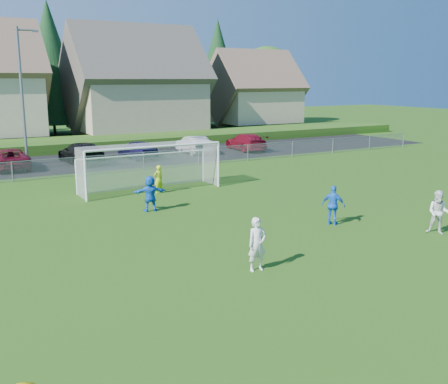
{
  "coord_description": "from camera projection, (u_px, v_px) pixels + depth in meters",
  "views": [
    {
      "loc": [
        -10.13,
        -9.71,
        5.82
      ],
      "look_at": [
        0.0,
        8.0,
        1.4
      ],
      "focal_mm": 42.0,
      "sensor_mm": 36.0,
      "label": 1
    }
  ],
  "objects": [
    {
      "name": "grass_embankment",
      "position": [
        65.0,
        145.0,
        43.99
      ],
      "size": [
        70.0,
        6.0,
        0.8
      ],
      "primitive_type": "cube",
      "color": "#1E420F",
      "rests_on": "ground"
    },
    {
      "name": "player_blue_a",
      "position": [
        333.0,
        205.0,
        21.19
      ],
      "size": [
        0.87,
        1.0,
        1.62
      ],
      "primitive_type": "imported",
      "rotation": [
        0.0,
        0.0,
        2.18
      ],
      "color": "blue",
      "rests_on": "ground"
    },
    {
      "name": "soccer_goal",
      "position": [
        148.0,
        160.0,
        27.65
      ],
      "size": [
        7.42,
        1.9,
        2.5
      ],
      "color": "white",
      "rests_on": "ground"
    },
    {
      "name": "car_c",
      "position": [
        11.0,
        159.0,
        34.36
      ],
      "size": [
        2.66,
        5.06,
        1.36
      ],
      "primitive_type": "imported",
      "rotation": [
        0.0,
        0.0,
        3.06
      ],
      "color": "#5C0A1B",
      "rests_on": "ground"
    },
    {
      "name": "goalkeeper",
      "position": [
        159.0,
        179.0,
        27.08
      ],
      "size": [
        0.6,
        0.46,
        1.47
      ],
      "primitive_type": "imported",
      "rotation": [
        0.0,
        0.0,
        3.37
      ],
      "color": "#B7D519",
      "rests_on": "ground"
    },
    {
      "name": "player_white_a",
      "position": [
        257.0,
        244.0,
        16.08
      ],
      "size": [
        0.64,
        0.44,
        1.69
      ],
      "primitive_type": "imported",
      "rotation": [
        0.0,
        0.0,
        -0.07
      ],
      "color": "white",
      "rests_on": "ground"
    },
    {
      "name": "car_f",
      "position": [
        194.0,
        145.0,
        41.5
      ],
      "size": [
        1.72,
        4.31,
        1.4
      ],
      "primitive_type": "imported",
      "rotation": [
        0.0,
        0.0,
        3.08
      ],
      "color": "#AEAEAE",
      "rests_on": "ground"
    },
    {
      "name": "houses_row",
      "position": [
        62.0,
        62.0,
        49.81
      ],
      "size": [
        53.9,
        11.45,
        13.27
      ],
      "color": "tan",
      "rests_on": "ground"
    },
    {
      "name": "player_blue_b",
      "position": [
        150.0,
        193.0,
        23.37
      ],
      "size": [
        1.57,
        0.83,
        1.61
      ],
      "primitive_type": "imported",
      "rotation": [
        0.0,
        0.0,
        2.89
      ],
      "color": "blue",
      "rests_on": "ground"
    },
    {
      "name": "ground",
      "position": [
        368.0,
        295.0,
        14.38
      ],
      "size": [
        160.0,
        160.0,
        0.0
      ],
      "primitive_type": "plane",
      "color": "#193D0C",
      "rests_on": "ground"
    },
    {
      "name": "car_e",
      "position": [
        138.0,
        149.0,
        38.71
      ],
      "size": [
        2.08,
        4.25,
        1.4
      ],
      "primitive_type": "imported",
      "rotation": [
        0.0,
        0.0,
        3.25
      ],
      "color": "#191447",
      "rests_on": "ground"
    },
    {
      "name": "car_g",
      "position": [
        246.0,
        142.0,
        43.38
      ],
      "size": [
        2.44,
        4.99,
        1.4
      ],
      "primitive_type": "imported",
      "rotation": [
        0.0,
        0.0,
        3.04
      ],
      "color": "maroon",
      "rests_on": "ground"
    },
    {
      "name": "streetlight",
      "position": [
        23.0,
        94.0,
        33.26
      ],
      "size": [
        1.38,
        0.18,
        9.0
      ],
      "color": "slate",
      "rests_on": "ground"
    },
    {
      "name": "player_white_b",
      "position": [
        439.0,
        212.0,
        19.91
      ],
      "size": [
        0.97,
        1.03,
        1.69
      ],
      "primitive_type": "imported",
      "rotation": [
        0.0,
        0.0,
        -1.02
      ],
      "color": "white",
      "rests_on": "ground"
    },
    {
      "name": "soccer_ball",
      "position": [
        259.0,
        235.0,
        19.5
      ],
      "size": [
        0.22,
        0.22,
        0.22
      ],
      "primitive_type": "sphere",
      "color": "white",
      "rests_on": "ground"
    },
    {
      "name": "tree_row",
      "position": [
        40.0,
        68.0,
        54.77
      ],
      "size": [
        65.98,
        12.36,
        13.8
      ],
      "color": "#382616",
      "rests_on": "ground"
    },
    {
      "name": "chainlink_fence",
      "position": [
        114.0,
        163.0,
        32.91
      ],
      "size": [
        52.06,
        0.06,
        1.2
      ],
      "color": "gray",
      "rests_on": "ground"
    },
    {
      "name": "asphalt_lot",
      "position": [
        90.0,
        161.0,
        37.71
      ],
      "size": [
        60.0,
        60.0,
        0.0
      ],
      "primitive_type": "plane",
      "color": "black",
      "rests_on": "ground"
    },
    {
      "name": "car_d",
      "position": [
        81.0,
        153.0,
        36.6
      ],
      "size": [
        2.48,
        5.25,
        1.48
      ],
      "primitive_type": "imported",
      "rotation": [
        0.0,
        0.0,
        3.22
      ],
      "color": "black",
      "rests_on": "ground"
    }
  ]
}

